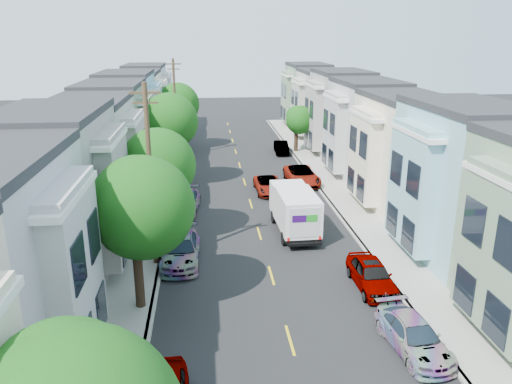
{
  "coord_description": "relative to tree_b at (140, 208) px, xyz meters",
  "views": [
    {
      "loc": [
        -3.32,
        -24.05,
        12.42
      ],
      "look_at": [
        0.0,
        8.07,
        2.2
      ],
      "focal_mm": 35.0,
      "sensor_mm": 36.0,
      "label": 1
    }
  ],
  "objects": [
    {
      "name": "tree_b",
      "position": [
        0.0,
        0.0,
        0.0
      ],
      "size": [
        4.7,
        4.7,
        7.41
      ],
      "color": "black",
      "rests_on": "ground"
    },
    {
      "name": "road_slab",
      "position": [
        6.3,
        17.69,
        -5.03
      ],
      "size": [
        12.0,
        70.0,
        0.02
      ],
      "primitive_type": "cube",
      "color": "black",
      "rests_on": "ground"
    },
    {
      "name": "townhouse_row_right",
      "position": [
        17.45,
        17.69,
        -5.04
      ],
      "size": [
        5.0,
        70.0,
        8.5
      ],
      "primitive_type": "cube",
      "color": "beige",
      "rests_on": "ground"
    },
    {
      "name": "ground",
      "position": [
        6.3,
        2.69,
        -5.04
      ],
      "size": [
        160.0,
        160.0,
        0.0
      ],
      "primitive_type": "plane",
      "color": "black",
      "rests_on": "ground"
    },
    {
      "name": "lead_sedan",
      "position": [
        8.01,
        17.41,
        -4.41
      ],
      "size": [
        2.22,
        4.6,
        1.26
      ],
      "primitive_type": "imported",
      "rotation": [
        0.0,
        0.0,
        0.03
      ],
      "color": "black",
      "rests_on": "ground"
    },
    {
      "name": "parked_left_c",
      "position": [
        1.4,
        4.91,
        -4.29
      ],
      "size": [
        2.21,
        5.07,
        1.51
      ],
      "primitive_type": "imported",
      "rotation": [
        0.0,
        0.0,
        -0.02
      ],
      "color": "#9AA3A9",
      "rests_on": "ground"
    },
    {
      "name": "tree_d",
      "position": [
        -0.0,
        20.22,
        0.51
      ],
      "size": [
        4.7,
        4.7,
        7.93
      ],
      "color": "black",
      "rests_on": "ground"
    },
    {
      "name": "curb_right",
      "position": [
        12.35,
        17.69,
        -4.97
      ],
      "size": [
        0.3,
        70.0,
        0.15
      ],
      "primitive_type": "cube",
      "color": "gray",
      "rests_on": "ground"
    },
    {
      "name": "centerline",
      "position": [
        6.3,
        17.69,
        -5.04
      ],
      "size": [
        0.12,
        70.0,
        0.01
      ],
      "primitive_type": "cube",
      "color": "gold",
      "rests_on": "ground"
    },
    {
      "name": "parked_right_b",
      "position": [
        11.2,
        0.85,
        -4.31
      ],
      "size": [
        1.77,
        4.55,
        1.47
      ],
      "primitive_type": "imported",
      "rotation": [
        0.0,
        0.0,
        0.01
      ],
      "color": "silver",
      "rests_on": "ground"
    },
    {
      "name": "fedex_truck",
      "position": [
        8.6,
        8.72,
        -3.42
      ],
      "size": [
        2.33,
        6.05,
        2.9
      ],
      "rotation": [
        0.0,
        0.0,
        0.03
      ],
      "color": "silver",
      "rests_on": "ground"
    },
    {
      "name": "utility_pole_near",
      "position": [
        0.0,
        4.69,
        0.11
      ],
      "size": [
        1.6,
        0.26,
        10.0
      ],
      "color": "#42301E",
      "rests_on": "ground"
    },
    {
      "name": "curb_left",
      "position": [
        0.25,
        17.69,
        -4.97
      ],
      "size": [
        0.3,
        70.0,
        0.15
      ],
      "primitive_type": "cube",
      "color": "gray",
      "rests_on": "ground"
    },
    {
      "name": "parked_right_d",
      "position": [
        11.2,
        31.24,
        -4.39
      ],
      "size": [
        1.58,
        3.99,
        1.31
      ],
      "primitive_type": "imported",
      "rotation": [
        0.0,
        0.0,
        -0.05
      ],
      "color": "black",
      "rests_on": "ground"
    },
    {
      "name": "parked_left_d",
      "position": [
        1.4,
        13.74,
        -4.37
      ],
      "size": [
        2.34,
        4.69,
        1.36
      ],
      "primitive_type": "imported",
      "rotation": [
        0.0,
        0.0,
        -0.1
      ],
      "color": "black",
      "rests_on": "ground"
    },
    {
      "name": "sidewalk_right",
      "position": [
        13.65,
        17.69,
        -4.97
      ],
      "size": [
        2.6,
        70.0,
        0.15
      ],
      "primitive_type": "cube",
      "color": "gray",
      "rests_on": "ground"
    },
    {
      "name": "utility_pole_far",
      "position": [
        0.0,
        30.69,
        0.11
      ],
      "size": [
        1.6,
        0.26,
        10.0
      ],
      "color": "#42301E",
      "rests_on": "ground"
    },
    {
      "name": "townhouse_row_left",
      "position": [
        -4.85,
        17.69,
        -5.04
      ],
      "size": [
        5.0,
        70.0,
        8.5
      ],
      "primitive_type": "cube",
      "color": "beige",
      "rests_on": "ground"
    },
    {
      "name": "parked_right_a",
      "position": [
        11.2,
        -4.49,
        -4.39
      ],
      "size": [
        2.27,
        4.51,
        1.3
      ],
      "primitive_type": "imported",
      "rotation": [
        0.0,
        0.0,
        0.1
      ],
      "color": "slate",
      "rests_on": "ground"
    },
    {
      "name": "parked_right_c",
      "position": [
        11.2,
        19.61,
        -4.3
      ],
      "size": [
        2.68,
        5.45,
        1.49
      ],
      "primitive_type": "imported",
      "rotation": [
        0.0,
        0.0,
        0.04
      ],
      "color": "black",
      "rests_on": "ground"
    },
    {
      "name": "tree_e",
      "position": [
        -0.0,
        34.78,
        0.0
      ],
      "size": [
        4.7,
        4.7,
        7.42
      ],
      "color": "black",
      "rests_on": "ground"
    },
    {
      "name": "tree_c",
      "position": [
        -0.0,
        8.28,
        -0.19
      ],
      "size": [
        4.55,
        4.55,
        7.15
      ],
      "color": "black",
      "rests_on": "ground"
    },
    {
      "name": "sidewalk_left",
      "position": [
        -1.05,
        17.69,
        -4.97
      ],
      "size": [
        2.6,
        70.0,
        0.15
      ],
      "primitive_type": "cube",
      "color": "gray",
      "rests_on": "ground"
    },
    {
      "name": "tree_far_r",
      "position": [
        13.2,
        31.79,
        -1.51
      ],
      "size": [
        3.1,
        3.1,
        5.12
      ],
      "color": "black",
      "rests_on": "ground"
    }
  ]
}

